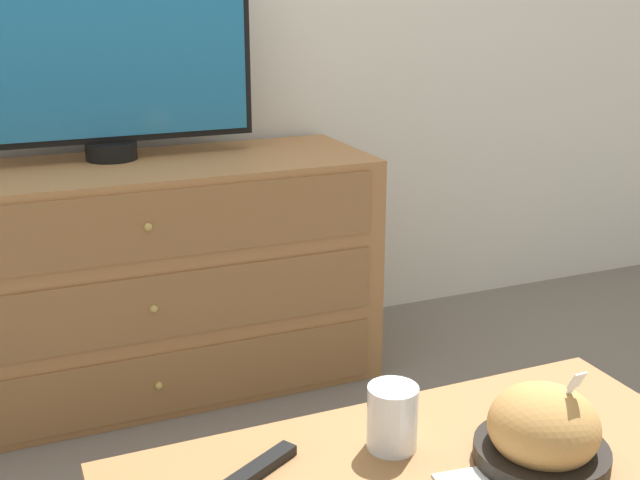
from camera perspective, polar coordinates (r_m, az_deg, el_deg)
ground_plane at (r=3.02m, az=-11.72°, el=-7.35°), size 12.00×12.00×0.00m
dresser at (r=2.60m, az=-12.90°, el=-2.76°), size 1.50×0.53×0.74m
tv at (r=2.55m, az=-15.14°, el=12.59°), size 0.91×0.16×0.61m
takeout_bowl at (r=1.41m, az=15.57°, el=-13.09°), size 0.22×0.22×0.18m
drink_cup at (r=1.41m, az=5.16°, el=-12.70°), size 0.09×0.09×0.11m
remote_control at (r=1.36m, az=-4.33°, el=-15.87°), size 0.15×0.10×0.02m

